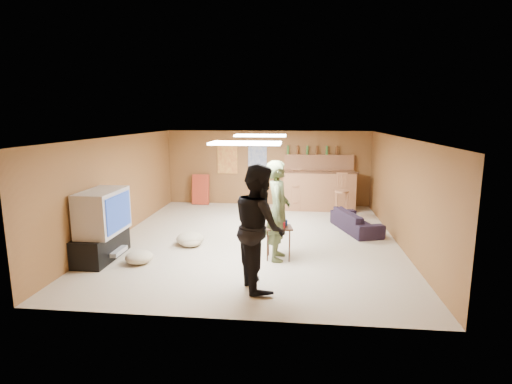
# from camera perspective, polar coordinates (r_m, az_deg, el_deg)

# --- Properties ---
(ground) EXTENTS (7.00, 7.00, 0.00)m
(ground) POSITION_cam_1_polar(r_m,az_deg,el_deg) (8.72, -0.14, -6.72)
(ground) COLOR #B9A98D
(ground) RESTS_ON ground
(ceiling) EXTENTS (6.00, 7.00, 0.02)m
(ceiling) POSITION_cam_1_polar(r_m,az_deg,el_deg) (8.32, -0.15, 7.88)
(ceiling) COLOR silver
(ceiling) RESTS_ON ground
(wall_back) EXTENTS (6.00, 0.02, 2.20)m
(wall_back) POSITION_cam_1_polar(r_m,az_deg,el_deg) (11.90, 1.66, 3.44)
(wall_back) COLOR brown
(wall_back) RESTS_ON ground
(wall_front) EXTENTS (6.00, 0.02, 2.20)m
(wall_front) POSITION_cam_1_polar(r_m,az_deg,el_deg) (5.08, -4.39, -6.69)
(wall_front) COLOR brown
(wall_front) RESTS_ON ground
(wall_left) EXTENTS (0.02, 7.00, 2.20)m
(wall_left) POSITION_cam_1_polar(r_m,az_deg,el_deg) (9.26, -18.93, 0.74)
(wall_left) COLOR brown
(wall_left) RESTS_ON ground
(wall_right) EXTENTS (0.02, 7.00, 2.20)m
(wall_right) POSITION_cam_1_polar(r_m,az_deg,el_deg) (8.67, 19.99, 0.01)
(wall_right) COLOR brown
(wall_right) RESTS_ON ground
(tv_stand) EXTENTS (0.55, 1.30, 0.50)m
(tv_stand) POSITION_cam_1_polar(r_m,az_deg,el_deg) (8.03, -21.22, -7.16)
(tv_stand) COLOR black
(tv_stand) RESTS_ON ground
(dvd_box) EXTENTS (0.35, 0.50, 0.08)m
(dvd_box) POSITION_cam_1_polar(r_m,az_deg,el_deg) (7.96, -19.74, -7.96)
(dvd_box) COLOR #B2B2B7
(dvd_box) RESTS_ON tv_stand
(tv_body) EXTENTS (0.60, 1.10, 0.80)m
(tv_body) POSITION_cam_1_polar(r_m,az_deg,el_deg) (7.83, -21.08, -2.66)
(tv_body) COLOR #B2B2B7
(tv_body) RESTS_ON tv_stand
(tv_screen) EXTENTS (0.02, 0.95, 0.65)m
(tv_screen) POSITION_cam_1_polar(r_m,az_deg,el_deg) (7.69, -19.02, -2.75)
(tv_screen) COLOR navy
(tv_screen) RESTS_ON tv_body
(bar_counter) EXTENTS (2.00, 0.60, 1.10)m
(bar_counter) POSITION_cam_1_polar(r_m,az_deg,el_deg) (11.42, 8.96, 0.21)
(bar_counter) COLOR brown
(bar_counter) RESTS_ON ground
(bar_lip) EXTENTS (2.10, 0.12, 0.05)m
(bar_lip) POSITION_cam_1_polar(r_m,az_deg,el_deg) (11.09, 9.11, 2.77)
(bar_lip) COLOR #3C2213
(bar_lip) RESTS_ON bar_counter
(bar_shelf) EXTENTS (2.00, 0.18, 0.05)m
(bar_shelf) POSITION_cam_1_polar(r_m,az_deg,el_deg) (11.74, 8.99, 5.18)
(bar_shelf) COLOR brown
(bar_shelf) RESTS_ON bar_backing
(bar_backing) EXTENTS (2.00, 0.14, 0.60)m
(bar_backing) POSITION_cam_1_polar(r_m,az_deg,el_deg) (11.79, 8.94, 3.74)
(bar_backing) COLOR brown
(bar_backing) RESTS_ON bar_counter
(poster_left) EXTENTS (0.60, 0.03, 0.85)m
(poster_left) POSITION_cam_1_polar(r_m,az_deg,el_deg) (11.98, -4.10, 4.67)
(poster_left) COLOR #BF3F26
(poster_left) RESTS_ON wall_back
(poster_right) EXTENTS (0.55, 0.03, 0.80)m
(poster_right) POSITION_cam_1_polar(r_m,az_deg,el_deg) (11.86, 0.21, 4.64)
(poster_right) COLOR #334C99
(poster_right) RESTS_ON wall_back
(folding_chair_stack) EXTENTS (0.50, 0.26, 0.91)m
(folding_chair_stack) POSITION_cam_1_polar(r_m,az_deg,el_deg) (12.12, -7.90, 0.37)
(folding_chair_stack) COLOR #AF3620
(folding_chair_stack) RESTS_ON ground
(ceiling_panel_front) EXTENTS (1.20, 0.60, 0.04)m
(ceiling_panel_front) POSITION_cam_1_polar(r_m,az_deg,el_deg) (6.84, -1.50, 6.99)
(ceiling_panel_front) COLOR white
(ceiling_panel_front) RESTS_ON ceiling
(ceiling_panel_back) EXTENTS (1.20, 0.60, 0.04)m
(ceiling_panel_back) POSITION_cam_1_polar(r_m,az_deg,el_deg) (9.52, 0.64, 8.07)
(ceiling_panel_back) COLOR white
(ceiling_panel_back) RESTS_ON ceiling
(person_olive) EXTENTS (0.45, 0.68, 1.84)m
(person_olive) POSITION_cam_1_polar(r_m,az_deg,el_deg) (7.31, 3.18, -2.68)
(person_olive) COLOR #4C5833
(person_olive) RESTS_ON ground
(person_black) EXTENTS (1.02, 1.14, 1.93)m
(person_black) POSITION_cam_1_polar(r_m,az_deg,el_deg) (6.10, 0.46, -4.99)
(person_black) COLOR black
(person_black) RESTS_ON ground
(sofa) EXTENTS (1.08, 1.71, 0.47)m
(sofa) POSITION_cam_1_polar(r_m,az_deg,el_deg) (9.54, 14.10, -4.04)
(sofa) COLOR black
(sofa) RESTS_ON ground
(tray_table) EXTENTS (0.53, 0.45, 0.62)m
(tray_table) POSITION_cam_1_polar(r_m,az_deg,el_deg) (7.48, 3.27, -7.26)
(tray_table) COLOR #3C2213
(tray_table) RESTS_ON ground
(cup_red_near) EXTENTS (0.11, 0.11, 0.12)m
(cup_red_near) POSITION_cam_1_polar(r_m,az_deg,el_deg) (7.43, 2.51, -4.43)
(cup_red_near) COLOR red
(cup_red_near) RESTS_ON tray_table
(cup_red_far) EXTENTS (0.11, 0.11, 0.11)m
(cup_red_far) POSITION_cam_1_polar(r_m,az_deg,el_deg) (7.29, 3.84, -4.76)
(cup_red_far) COLOR red
(cup_red_far) RESTS_ON tray_table
(cup_blue) EXTENTS (0.09, 0.09, 0.11)m
(cup_blue) POSITION_cam_1_polar(r_m,az_deg,el_deg) (7.45, 4.20, -4.40)
(cup_blue) COLOR #163897
(cup_blue) RESTS_ON tray_table
(bar_stool_left) EXTENTS (0.44, 0.44, 1.31)m
(bar_stool_left) POSITION_cam_1_polar(r_m,az_deg,el_deg) (11.23, 5.69, 0.66)
(bar_stool_left) COLOR brown
(bar_stool_left) RESTS_ON ground
(bar_stool_right) EXTENTS (0.41, 0.41, 1.16)m
(bar_stool_right) POSITION_cam_1_polar(r_m,az_deg,el_deg) (10.50, 12.16, -0.66)
(bar_stool_right) COLOR brown
(bar_stool_right) RESTS_ON ground
(cushion_near_tv) EXTENTS (0.73, 0.73, 0.26)m
(cushion_near_tv) POSITION_cam_1_polar(r_m,az_deg,el_deg) (8.42, -9.40, -6.59)
(cushion_near_tv) COLOR tan
(cushion_near_tv) RESTS_ON ground
(cushion_mid) EXTENTS (0.53, 0.53, 0.20)m
(cushion_mid) POSITION_cam_1_polar(r_m,az_deg,el_deg) (8.33, -9.29, -6.99)
(cushion_mid) COLOR tan
(cushion_mid) RESTS_ON ground
(cushion_far) EXTENTS (0.63, 0.63, 0.22)m
(cushion_far) POSITION_cam_1_polar(r_m,az_deg,el_deg) (7.62, -16.35, -8.91)
(cushion_far) COLOR tan
(cushion_far) RESTS_ON ground
(bottle_row) EXTENTS (1.48, 0.08, 0.26)m
(bottle_row) POSITION_cam_1_polar(r_m,az_deg,el_deg) (11.69, 8.03, 5.95)
(bottle_row) COLOR #3F7233
(bottle_row) RESTS_ON bar_shelf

